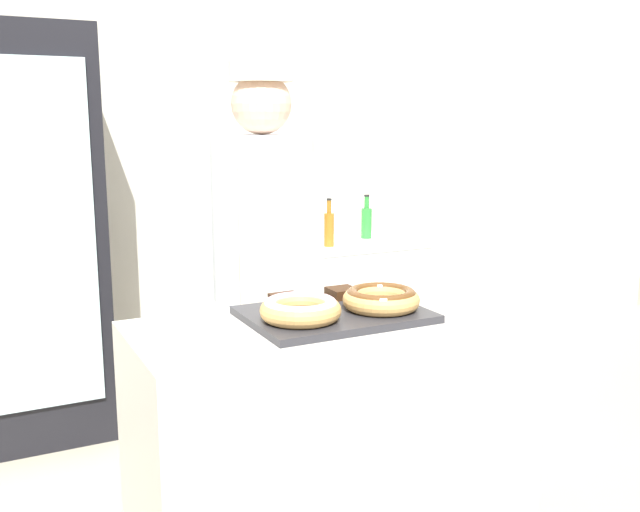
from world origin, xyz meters
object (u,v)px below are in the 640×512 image
(bottle_green, at_px, (366,221))
(bottle_amber, at_px, (329,228))
(serving_tray, at_px, (334,314))
(bottle_orange, at_px, (305,232))
(brownie_back_left, at_px, (286,299))
(baker_person, at_px, (265,279))
(brownie_back_right, at_px, (342,293))
(chest_freezer, at_px, (331,310))
(donut_light_glaze, at_px, (301,308))
(beverage_fridge, at_px, (22,238))
(donut_chocolate_glaze, at_px, (381,298))

(bottle_green, xyz_separation_m, bottle_amber, (-0.34, -0.15, 0.00))
(serving_tray, bearing_deg, bottle_orange, 67.49)
(brownie_back_left, relative_size, baker_person, 0.05)
(brownie_back_right, distance_m, bottle_green, 1.99)
(baker_person, xyz_separation_m, bottle_green, (1.15, 1.18, 0.01))
(chest_freezer, bearing_deg, donut_light_glaze, -120.18)
(bottle_green, bearing_deg, beverage_fridge, -178.07)
(serving_tray, height_order, beverage_fridge, beverage_fridge)
(brownie_back_right, relative_size, chest_freezer, 0.09)
(baker_person, height_order, chest_freezer, baker_person)
(donut_light_glaze, bearing_deg, donut_chocolate_glaze, 0.00)
(donut_light_glaze, relative_size, bottle_green, 0.91)
(donut_chocolate_glaze, height_order, chest_freezer, donut_chocolate_glaze)
(donut_light_glaze, distance_m, beverage_fridge, 1.90)
(brownie_back_right, bearing_deg, bottle_amber, 64.05)
(donut_chocolate_glaze, distance_m, brownie_back_right, 0.19)
(donut_light_glaze, xyz_separation_m, bottle_green, (1.32, 1.86, -0.06))
(donut_light_glaze, relative_size, bottle_amber, 0.88)
(donut_chocolate_glaze, bearing_deg, chest_freezer, 66.86)
(serving_tray, relative_size, donut_light_glaze, 2.25)
(bottle_green, height_order, bottle_amber, bottle_amber)
(serving_tray, bearing_deg, brownie_back_right, 53.50)
(serving_tray, height_order, baker_person, baker_person)
(donut_chocolate_glaze, relative_size, bottle_amber, 0.88)
(brownie_back_left, bearing_deg, bottle_green, 52.56)
(donut_chocolate_glaze, xyz_separation_m, baker_person, (-0.11, 0.68, -0.07))
(chest_freezer, bearing_deg, serving_tray, -117.40)
(serving_tray, xyz_separation_m, bottle_amber, (0.84, 1.66, -0.01))
(serving_tray, bearing_deg, baker_person, 87.55)
(beverage_fridge, bearing_deg, bottle_green, 1.93)
(baker_person, bearing_deg, serving_tray, -92.45)
(donut_light_glaze, bearing_deg, serving_tray, 19.32)
(serving_tray, bearing_deg, brownie_back_left, 126.50)
(bottle_amber, xyz_separation_m, bottle_orange, (-0.16, -0.02, -0.01))
(serving_tray, relative_size, bottle_amber, 1.99)
(donut_chocolate_glaze, bearing_deg, brownie_back_left, 142.19)
(beverage_fridge, height_order, bottle_orange, beverage_fridge)
(donut_chocolate_glaze, distance_m, chest_freezer, 2.04)
(bottle_orange, bearing_deg, donut_chocolate_glaze, -107.77)
(brownie_back_left, bearing_deg, donut_light_glaze, -100.95)
(baker_person, xyz_separation_m, bottle_orange, (0.66, 1.01, -0.00))
(baker_person, bearing_deg, chest_freezer, 51.75)
(brownie_back_right, xyz_separation_m, chest_freezer, (0.81, 1.62, -0.55))
(baker_person, height_order, bottle_orange, baker_person)
(bottle_green, xyz_separation_m, bottle_orange, (-0.50, -0.17, -0.01))
(serving_tray, height_order, brownie_back_right, brownie_back_right)
(donut_light_glaze, relative_size, chest_freezer, 0.25)
(donut_light_glaze, xyz_separation_m, donut_chocolate_glaze, (0.28, 0.00, 0.00))
(brownie_back_right, distance_m, chest_freezer, 1.89)
(donut_light_glaze, relative_size, bottle_orange, 0.97)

